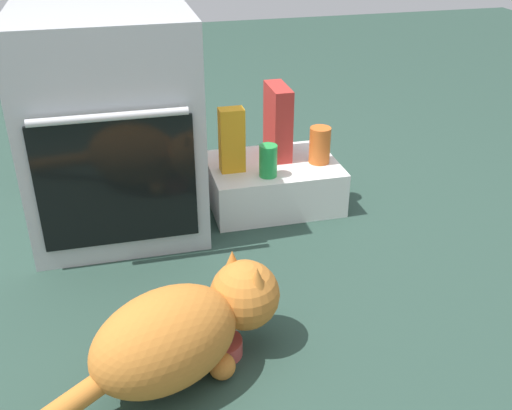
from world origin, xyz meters
TOP-DOWN VIEW (x-y plane):
  - ground at (0.00, 0.00)m, footprint 8.00×8.00m
  - oven at (-0.00, 0.45)m, footprint 0.58×0.59m
  - pantry_cabinet at (0.58, 0.46)m, footprint 0.49×0.36m
  - food_bowl at (0.23, -0.34)m, footprint 0.11×0.11m
  - cat at (0.12, -0.40)m, footprint 0.77×0.44m
  - sauce_jar at (0.76, 0.42)m, footprint 0.08×0.08m
  - juice_carton at (0.42, 0.43)m, footprint 0.09×0.06m
  - cereal_box at (0.62, 0.53)m, footprint 0.07×0.18m
  - soda_can at (0.54, 0.35)m, footprint 0.07×0.07m

SIDE VIEW (x-z plane):
  - ground at x=0.00m, z-range 0.00..0.00m
  - food_bowl at x=0.23m, z-range -0.01..0.06m
  - pantry_cabinet at x=0.58m, z-range 0.00..0.17m
  - cat at x=0.12m, z-range 0.01..0.28m
  - soda_can at x=0.54m, z-range 0.17..0.29m
  - sauce_jar at x=0.76m, z-range 0.17..0.31m
  - juice_carton at x=0.42m, z-range 0.17..0.41m
  - cereal_box at x=0.62m, z-range 0.17..0.45m
  - oven at x=0.00m, z-range 0.00..0.77m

